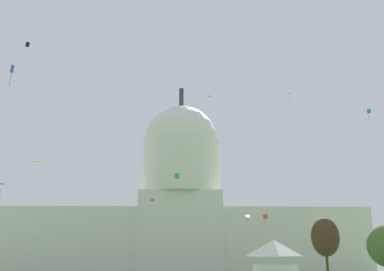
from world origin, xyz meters
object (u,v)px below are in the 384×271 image
object	(u,v)px
capitol_building	(181,212)
kite_magenta_mid	(152,200)
tree_east_far	(325,237)
kite_yellow_low	(36,164)
kite_turquoise_mid	(369,111)
kite_violet_mid	(1,187)
kite_green_mid	(177,176)
kite_red_low	(265,217)
kite_cyan_low	(37,240)
event_tent	(275,260)
kite_blue_high	(12,71)
kite_lime_high	(289,96)
kite_pink_low	(248,218)
kite_white_high	(209,97)
kite_black_high	(28,44)

from	to	relation	value
capitol_building	kite_magenta_mid	size ratio (longest dim) A/B	38.18
tree_east_far	kite_yellow_low	world-z (taller)	tree_east_far
kite_turquoise_mid	kite_violet_mid	size ratio (longest dim) A/B	0.77
kite_green_mid	kite_yellow_low	world-z (taller)	kite_green_mid
kite_red_low	kite_violet_mid	size ratio (longest dim) A/B	0.73
kite_magenta_mid	kite_cyan_low	bearing A→B (deg)	28.12
kite_violet_mid	event_tent	bearing A→B (deg)	127.87
kite_turquoise_mid	kite_green_mid	xyz separation A→B (m)	(-39.17, -5.64, -14.66)
kite_violet_mid	kite_blue_high	bearing A→B (deg)	85.80
kite_lime_high	kite_red_low	bearing A→B (deg)	60.20
tree_east_far	kite_blue_high	size ratio (longest dim) A/B	3.52
tree_east_far	kite_yellow_low	distance (m)	84.94
kite_turquoise_mid	kite_yellow_low	distance (m)	68.94
kite_pink_low	capitol_building	bearing A→B (deg)	102.34
kite_white_high	kite_yellow_low	world-z (taller)	kite_white_high
kite_green_mid	event_tent	bearing A→B (deg)	-71.25
kite_violet_mid	kite_cyan_low	bearing A→B (deg)	-120.19
kite_yellow_low	kite_red_low	bearing A→B (deg)	45.81
kite_white_high	kite_green_mid	distance (m)	55.20
kite_green_mid	kite_violet_mid	bearing A→B (deg)	114.77
kite_green_mid	kite_magenta_mid	bearing A→B (deg)	57.65
kite_turquoise_mid	kite_green_mid	size ratio (longest dim) A/B	2.25
kite_pink_low	kite_green_mid	xyz separation A→B (m)	(-14.85, -15.69, 5.94)
kite_magenta_mid	kite_black_high	bearing A→B (deg)	52.44
capitol_building	kite_violet_mid	xyz separation A→B (m)	(-39.08, -70.81, -2.79)
tree_east_far	kite_turquoise_mid	xyz separation A→B (m)	(2.18, -29.40, 23.41)
kite_turquoise_mid	kite_lime_high	xyz separation A→B (m)	(-2.11, 58.16, 25.94)
kite_turquoise_mid	kite_pink_low	xyz separation A→B (m)	(-24.33, 10.05, -20.60)
tree_east_far	kite_green_mid	xyz separation A→B (m)	(-36.99, -35.05, 8.75)
kite_cyan_low	kite_lime_high	size ratio (longest dim) A/B	0.36
event_tent	kite_red_low	world-z (taller)	kite_red_low
kite_cyan_low	kite_white_high	bearing A→B (deg)	-69.10
kite_white_high	kite_yellow_low	bearing A→B (deg)	-118.95
kite_turquoise_mid	kite_blue_high	size ratio (longest dim) A/B	0.58
kite_red_low	kite_lime_high	distance (m)	72.83
kite_pink_low	kite_lime_high	bearing A→B (deg)	66.06
kite_green_mid	kite_yellow_low	distance (m)	35.61
kite_turquoise_mid	kite_green_mid	bearing A→B (deg)	-163.28
event_tent	kite_magenta_mid	xyz separation A→B (m)	(-24.68, 77.14, 20.22)
kite_pink_low	kite_red_low	bearing A→B (deg)	-53.37
event_tent	kite_black_high	xyz separation A→B (m)	(-48.34, 17.38, 45.56)
kite_turquoise_mid	kite_violet_mid	world-z (taller)	kite_turquoise_mid
kite_white_high	kite_magenta_mid	xyz separation A→B (m)	(-17.89, 23.96, -27.19)
kite_cyan_low	event_tent	bearing A→B (deg)	-116.55
capitol_building	kite_white_high	xyz separation A→B (m)	(8.71, -45.28, 28.64)
event_tent	kite_cyan_low	bearing A→B (deg)	135.00
kite_red_low	event_tent	bearing A→B (deg)	-71.50
kite_green_mid	kite_white_high	bearing A→B (deg)	38.76
kite_white_high	kite_yellow_low	distance (m)	87.66
kite_red_low	kite_violet_mid	xyz separation A→B (m)	(-57.08, 6.90, 7.20)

